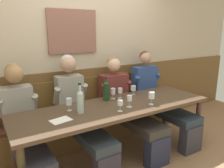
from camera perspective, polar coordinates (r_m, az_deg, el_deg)
ground_plane at (r=2.94m, az=2.98°, el=-20.42°), size 6.80×6.80×0.02m
room_wall_back at (r=3.39m, az=-7.36°, el=9.62°), size 6.80×0.12×2.80m
wood_wainscot_panel at (r=3.51m, az=-6.53°, el=-4.68°), size 6.80×0.03×1.07m
wall_bench at (r=3.43m, az=-4.90°, el=-9.67°), size 2.80×0.42×0.94m
dining_table at (r=2.76m, az=1.07°, el=-7.04°), size 2.50×0.78×0.74m
person_left_seat at (r=2.71m, az=-22.09°, el=-9.05°), size 0.47×1.21×1.27m
person_center_left_seat at (r=2.87m, az=-8.63°, el=-6.38°), size 0.46×1.21×1.33m
person_center_right_seat at (r=3.21m, az=3.39°, el=-4.91°), size 0.52×1.21×1.25m
person_right_seat at (r=3.57m, az=11.76°, el=-3.18°), size 0.53×1.20×1.31m
wine_bottle_amber_mid at (r=2.90m, az=-1.58°, el=-1.60°), size 0.08×0.08×0.32m
wine_bottle_clear_water at (r=2.47m, az=-8.23°, el=-4.40°), size 0.07×0.07×0.35m
wine_glass_mid_right at (r=2.97m, az=0.25°, el=-2.03°), size 0.07×0.07×0.15m
wine_glass_center_rear at (r=3.18m, az=5.52°, el=-1.21°), size 0.08×0.08×0.13m
wine_glass_right_end at (r=2.58m, az=-11.12°, el=-4.66°), size 0.07×0.07×0.15m
wine_glass_near_bucket at (r=2.52m, az=2.13°, el=-5.05°), size 0.06×0.06×0.13m
wine_glass_mid_left at (r=2.66m, az=4.55°, el=-3.88°), size 0.07×0.07×0.15m
wine_glass_center_front at (r=3.00m, az=2.11°, el=-1.86°), size 0.06×0.06×0.14m
wine_glass_left_end at (r=2.78m, az=10.20°, el=-2.96°), size 0.08×0.08×0.16m
tasting_sheet_left_guest at (r=2.37m, az=-13.12°, el=-9.12°), size 0.23×0.19×0.00m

